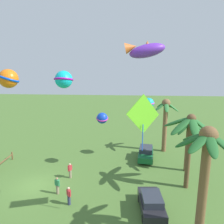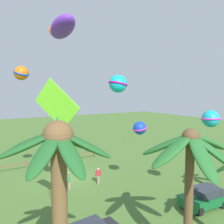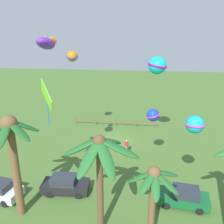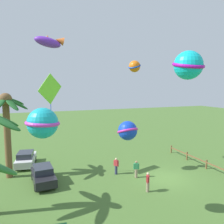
{
  "view_description": "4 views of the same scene",
  "coord_description": "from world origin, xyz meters",
  "px_view_note": "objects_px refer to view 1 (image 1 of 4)",
  "views": [
    {
      "loc": [
        18.05,
        8.58,
        11.42
      ],
      "look_at": [
        -0.35,
        7.27,
        7.25
      ],
      "focal_mm": 34.8,
      "sensor_mm": 36.0,
      "label": 1
    },
    {
      "loc": [
        7.8,
        21.0,
        8.77
      ],
      "look_at": [
        -1.37,
        5.95,
        7.23
      ],
      "focal_mm": 34.99,
      "sensor_mm": 36.0,
      "label": 2
    },
    {
      "loc": [
        -3.2,
        27.04,
        12.86
      ],
      "look_at": [
        -0.59,
        7.18,
        6.23
      ],
      "focal_mm": 38.19,
      "sensor_mm": 36.0,
      "label": 3
    },
    {
      "loc": [
        -16.28,
        11.58,
        8.35
      ],
      "look_at": [
        -1.02,
        5.72,
        6.46
      ],
      "focal_mm": 35.33,
      "sensor_mm": 36.0,
      "label": 4
    }
  ],
  "objects_px": {
    "palm_tree_0": "(206,160)",
    "kite_ball_4": "(148,103)",
    "palm_tree_1": "(190,131)",
    "kite_fish_1": "(145,50)",
    "spectator_2": "(69,196)",
    "kite_ball_0": "(102,118)",
    "kite_ball_3": "(64,79)",
    "parked_car_1": "(151,203)",
    "spectator_0": "(70,170)",
    "spectator_1": "(57,185)",
    "parked_car_2": "(146,153)",
    "kite_diamond_2": "(143,115)",
    "palm_tree_3": "(188,134)",
    "palm_tree_2": "(165,115)",
    "kite_ball_5": "(8,79)"
  },
  "relations": [
    {
      "from": "palm_tree_0",
      "to": "kite_ball_4",
      "type": "relative_size",
      "value": 5.38
    },
    {
      "from": "palm_tree_0",
      "to": "palm_tree_1",
      "type": "bearing_deg",
      "value": 172.74
    },
    {
      "from": "kite_fish_1",
      "to": "kite_ball_4",
      "type": "relative_size",
      "value": 1.8
    },
    {
      "from": "spectator_2",
      "to": "kite_ball_4",
      "type": "distance_m",
      "value": 13.28
    },
    {
      "from": "kite_ball_0",
      "to": "kite_fish_1",
      "type": "bearing_deg",
      "value": 24.12
    },
    {
      "from": "kite_ball_3",
      "to": "parked_car_1",
      "type": "bearing_deg",
      "value": 49.16
    },
    {
      "from": "palm_tree_1",
      "to": "spectator_0",
      "type": "relative_size",
      "value": 4.46
    },
    {
      "from": "palm_tree_0",
      "to": "spectator_1",
      "type": "distance_m",
      "value": 12.7
    },
    {
      "from": "spectator_0",
      "to": "kite_ball_3",
      "type": "xyz_separation_m",
      "value": [
        -2.94,
        -1.08,
        8.91
      ]
    },
    {
      "from": "parked_car_2",
      "to": "kite_diamond_2",
      "type": "xyz_separation_m",
      "value": [
        11.01,
        -1.3,
        7.37
      ]
    },
    {
      "from": "parked_car_1",
      "to": "parked_car_2",
      "type": "relative_size",
      "value": 0.98
    },
    {
      "from": "palm_tree_0",
      "to": "kite_ball_4",
      "type": "distance_m",
      "value": 12.64
    },
    {
      "from": "kite_ball_3",
      "to": "kite_ball_4",
      "type": "distance_m",
      "value": 9.9
    },
    {
      "from": "spectator_0",
      "to": "kite_ball_0",
      "type": "relative_size",
      "value": 1.04
    },
    {
      "from": "kite_diamond_2",
      "to": "kite_ball_4",
      "type": "xyz_separation_m",
      "value": [
        -11.19,
        1.4,
        -1.26
      ]
    },
    {
      "from": "spectator_0",
      "to": "kite_fish_1",
      "type": "bearing_deg",
      "value": 50.0
    },
    {
      "from": "parked_car_1",
      "to": "kite_ball_3",
      "type": "xyz_separation_m",
      "value": [
        -7.56,
        -8.74,
        8.97
      ]
    },
    {
      "from": "spectator_0",
      "to": "spectator_2",
      "type": "relative_size",
      "value": 1.0
    },
    {
      "from": "palm_tree_1",
      "to": "kite_diamond_2",
      "type": "height_order",
      "value": "kite_diamond_2"
    },
    {
      "from": "palm_tree_1",
      "to": "spectator_1",
      "type": "distance_m",
      "value": 12.76
    },
    {
      "from": "spectator_0",
      "to": "kite_ball_0",
      "type": "xyz_separation_m",
      "value": [
        -2.59,
        3.02,
        4.86
      ]
    },
    {
      "from": "palm_tree_3",
      "to": "spectator_2",
      "type": "height_order",
      "value": "palm_tree_3"
    },
    {
      "from": "palm_tree_0",
      "to": "palm_tree_1",
      "type": "distance_m",
      "value": 6.26
    },
    {
      "from": "spectator_1",
      "to": "kite_diamond_2",
      "type": "relative_size",
      "value": 0.41
    },
    {
      "from": "parked_car_1",
      "to": "spectator_1",
      "type": "height_order",
      "value": "spectator_1"
    },
    {
      "from": "palm_tree_3",
      "to": "parked_car_1",
      "type": "relative_size",
      "value": 1.41
    },
    {
      "from": "palm_tree_2",
      "to": "spectator_2",
      "type": "bearing_deg",
      "value": -38.78
    },
    {
      "from": "spectator_1",
      "to": "kite_diamond_2",
      "type": "xyz_separation_m",
      "value": [
        3.17,
        7.13,
        7.31
      ]
    },
    {
      "from": "kite_ball_5",
      "to": "kite_fish_1",
      "type": "bearing_deg",
      "value": 94.66
    },
    {
      "from": "palm_tree_1",
      "to": "spectator_2",
      "type": "height_order",
      "value": "palm_tree_1"
    },
    {
      "from": "palm_tree_1",
      "to": "parked_car_1",
      "type": "height_order",
      "value": "palm_tree_1"
    },
    {
      "from": "palm_tree_1",
      "to": "palm_tree_2",
      "type": "xyz_separation_m",
      "value": [
        -8.62,
        -0.7,
        -0.67
      ]
    },
    {
      "from": "parked_car_1",
      "to": "kite_ball_5",
      "type": "bearing_deg",
      "value": -79.93
    },
    {
      "from": "parked_car_1",
      "to": "parked_car_2",
      "type": "bearing_deg",
      "value": 177.96
    },
    {
      "from": "parked_car_2",
      "to": "kite_ball_5",
      "type": "bearing_deg",
      "value": -41.1
    },
    {
      "from": "kite_fish_1",
      "to": "kite_ball_0",
      "type": "bearing_deg",
      "value": -155.88
    },
    {
      "from": "palm_tree_2",
      "to": "kite_ball_4",
      "type": "relative_size",
      "value": 4.84
    },
    {
      "from": "parked_car_2",
      "to": "spectator_1",
      "type": "xyz_separation_m",
      "value": [
        7.84,
        -8.42,
        0.06
      ]
    },
    {
      "from": "palm_tree_2",
      "to": "kite_ball_3",
      "type": "relative_size",
      "value": 3.21
    },
    {
      "from": "kite_diamond_2",
      "to": "palm_tree_0",
      "type": "bearing_deg",
      "value": 72.79
    },
    {
      "from": "spectator_2",
      "to": "kite_fish_1",
      "type": "bearing_deg",
      "value": 76.15
    },
    {
      "from": "palm_tree_2",
      "to": "spectator_0",
      "type": "relative_size",
      "value": 4.41
    },
    {
      "from": "parked_car_1",
      "to": "spectator_0",
      "type": "bearing_deg",
      "value": -121.07
    },
    {
      "from": "palm_tree_1",
      "to": "kite_fish_1",
      "type": "xyz_separation_m",
      "value": [
        4.7,
        -4.58,
        6.63
      ]
    },
    {
      "from": "palm_tree_1",
      "to": "parked_car_1",
      "type": "bearing_deg",
      "value": -44.31
    },
    {
      "from": "palm_tree_1",
      "to": "spectator_2",
      "type": "xyz_separation_m",
      "value": [
        3.29,
        -10.27,
        -4.77
      ]
    },
    {
      "from": "palm_tree_0",
      "to": "kite_fish_1",
      "type": "bearing_deg",
      "value": -111.84
    },
    {
      "from": "spectator_1",
      "to": "kite_ball_4",
      "type": "relative_size",
      "value": 1.1
    },
    {
      "from": "palm_tree_0",
      "to": "kite_fish_1",
      "type": "height_order",
      "value": "kite_fish_1"
    },
    {
      "from": "palm_tree_1",
      "to": "spectator_1",
      "type": "xyz_separation_m",
      "value": [
        1.87,
        -11.69,
        -4.77
      ]
    }
  ]
}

